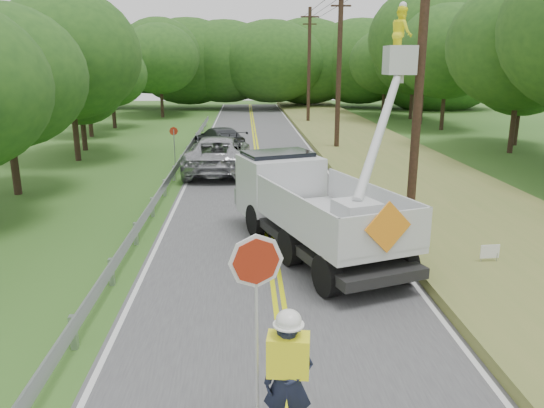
{
  "coord_description": "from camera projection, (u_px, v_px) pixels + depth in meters",
  "views": [
    {
      "loc": [
        -0.74,
        -8.22,
        5.37
      ],
      "look_at": [
        0.0,
        6.0,
        1.5
      ],
      "focal_mm": 34.37,
      "sensor_mm": 36.0,
      "label": 1
    }
  ],
  "objects": [
    {
      "name": "treeline_horizon",
      "position": [
        275.0,
        62.0,
        62.0
      ],
      "size": [
        58.11,
        15.08,
        12.37
      ],
      "color": "#224A1A",
      "rests_on": "ground"
    },
    {
      "name": "flagger",
      "position": [
        287.0,
        372.0,
        7.36
      ],
      "size": [
        1.2,
        0.56,
        3.15
      ],
      "color": "#191E33",
      "rests_on": "road"
    },
    {
      "name": "ground",
      "position": [
        289.0,
        372.0,
        9.36
      ],
      "size": [
        140.0,
        140.0,
        0.0
      ],
      "primitive_type": "plane",
      "color": "#305C20",
      "rests_on": "ground"
    },
    {
      "name": "road",
      "position": [
        262.0,
        189.0,
        22.85
      ],
      "size": [
        7.2,
        96.0,
        0.03
      ],
      "color": "#454547",
      "rests_on": "ground"
    },
    {
      "name": "suv_silver",
      "position": [
        218.0,
        154.0,
        26.14
      ],
      "size": [
        3.26,
        6.68,
        1.83
      ],
      "primitive_type": "imported",
      "rotation": [
        0.0,
        0.0,
        3.11
      ],
      "color": "#A5A6AB",
      "rests_on": "road"
    },
    {
      "name": "yard_sign",
      "position": [
        490.0,
        253.0,
        13.69
      ],
      "size": [
        0.52,
        0.06,
        0.76
      ],
      "color": "white",
      "rests_on": "ground"
    },
    {
      "name": "utility_poles",
      "position": [
        365.0,
        65.0,
        24.63
      ],
      "size": [
        1.6,
        43.3,
        10.0
      ],
      "color": "black",
      "rests_on": "ground"
    },
    {
      "name": "tall_grass_verge",
      "position": [
        422.0,
        184.0,
        23.17
      ],
      "size": [
        7.0,
        96.0,
        0.3
      ],
      "primitive_type": "cube",
      "color": "olive",
      "rests_on": "ground"
    },
    {
      "name": "treeline_right",
      "position": [
        503.0,
        46.0,
        32.78
      ],
      "size": [
        11.12,
        53.98,
        11.87
      ],
      "color": "#332319",
      "rests_on": "ground"
    },
    {
      "name": "guardrail",
      "position": [
        172.0,
        174.0,
        23.38
      ],
      "size": [
        0.18,
        48.0,
        0.77
      ],
      "color": "#9EA1A7",
      "rests_on": "ground"
    },
    {
      "name": "bucket_truck",
      "position": [
        308.0,
        191.0,
        15.85
      ],
      "size": [
        5.82,
        7.68,
        7.08
      ],
      "color": "black",
      "rests_on": "road"
    },
    {
      "name": "treeline_left",
      "position": [
        104.0,
        64.0,
        34.94
      ],
      "size": [
        9.79,
        53.4,
        9.92
      ],
      "color": "#332319",
      "rests_on": "ground"
    },
    {
      "name": "stop_sign_permanent",
      "position": [
        174.0,
        141.0,
        27.43
      ],
      "size": [
        0.45,
        0.12,
        2.13
      ],
      "color": "#9EA1A7",
      "rests_on": "ground"
    },
    {
      "name": "suv_darkgrey",
      "position": [
        219.0,
        139.0,
        32.68
      ],
      "size": [
        3.92,
        5.47,
        1.47
      ],
      "primitive_type": "imported",
      "rotation": [
        0.0,
        0.0,
        3.55
      ],
      "color": "#34383B",
      "rests_on": "road"
    }
  ]
}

